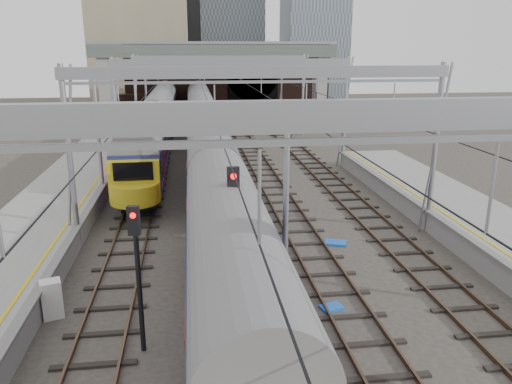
{
  "coord_description": "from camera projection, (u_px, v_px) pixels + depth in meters",
  "views": [
    {
      "loc": [
        -3.05,
        -13.56,
        8.63
      ],
      "look_at": [
        -0.26,
        7.65,
        2.4
      ],
      "focal_mm": 35.0,
      "sensor_mm": 36.0,
      "label": 1
    }
  ],
  "objects": [
    {
      "name": "ground",
      "position": [
        296.0,
        332.0,
        15.71
      ],
      "size": [
        160.0,
        160.0,
        0.0
      ],
      "primitive_type": "plane",
      "color": "#38332D",
      "rests_on": "ground"
    },
    {
      "name": "tracks",
      "position": [
        244.0,
        196.0,
        29.98
      ],
      "size": [
        14.4,
        80.0,
        0.22
      ],
      "color": "#4C3828",
      "rests_on": "ground"
    },
    {
      "name": "overhead_line",
      "position": [
        234.0,
        78.0,
        34.32
      ],
      "size": [
        16.8,
        80.0,
        8.0
      ],
      "color": "gray",
      "rests_on": "ground"
    },
    {
      "name": "retaining_wall",
      "position": [
        224.0,
        82.0,
        64.11
      ],
      "size": [
        28.0,
        2.75,
        9.0
      ],
      "color": "black",
      "rests_on": "ground"
    },
    {
      "name": "overbridge",
      "position": [
        215.0,
        59.0,
        57.46
      ],
      "size": [
        28.0,
        3.0,
        9.25
      ],
      "color": "gray",
      "rests_on": "ground"
    },
    {
      "name": "train_main",
      "position": [
        206.0,
        135.0,
        36.63
      ],
      "size": [
        2.64,
        61.12,
        4.6
      ],
      "color": "black",
      "rests_on": "ground"
    },
    {
      "name": "train_second",
      "position": [
        163.0,
        106.0,
        54.39
      ],
      "size": [
        2.67,
        61.66,
        4.63
      ],
      "color": "black",
      "rests_on": "ground"
    },
    {
      "name": "signal_near_left",
      "position": [
        137.0,
        261.0,
        13.91
      ],
      "size": [
        0.35,
        0.46,
        4.54
      ],
      "rotation": [
        0.0,
        0.0,
        -0.21
      ],
      "color": "black",
      "rests_on": "ground"
    },
    {
      "name": "signal_near_centre",
      "position": [
        234.0,
        227.0,
        15.55
      ],
      "size": [
        0.38,
        0.48,
        5.19
      ],
      "rotation": [
        0.0,
        0.0,
        0.07
      ],
      "color": "black",
      "rests_on": "ground"
    },
    {
      "name": "relay_cabinet",
      "position": [
        52.0,
        299.0,
        16.42
      ],
      "size": [
        0.78,
        0.72,
        1.3
      ],
      "primitive_type": "cube",
      "rotation": [
        0.0,
        0.0,
        0.31
      ],
      "color": "silver",
      "rests_on": "ground"
    },
    {
      "name": "equip_cover_b",
      "position": [
        331.0,
        307.0,
        17.1
      ],
      "size": [
        0.87,
        0.72,
        0.09
      ],
      "primitive_type": "cube",
      "rotation": [
        0.0,
        0.0,
        0.28
      ],
      "color": "blue",
      "rests_on": "ground"
    },
    {
      "name": "equip_cover_c",
      "position": [
        335.0,
        243.0,
        22.71
      ],
      "size": [
        1.13,
        0.96,
        0.11
      ],
      "primitive_type": "cube",
      "rotation": [
        0.0,
        0.0,
        -0.34
      ],
      "color": "blue",
      "rests_on": "ground"
    }
  ]
}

